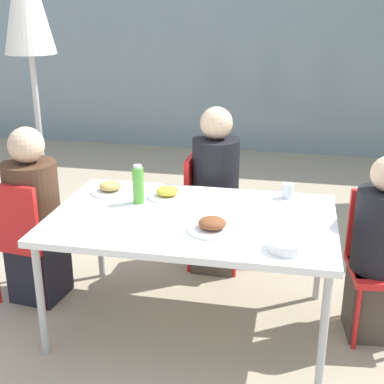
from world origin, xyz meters
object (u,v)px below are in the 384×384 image
Objects in this scene: chair_left at (22,232)px; chair_right at (383,253)px; person_far at (215,195)px; closed_umbrella at (27,10)px; drinking_cup at (288,191)px; person_right at (378,254)px; bottle at (138,185)px; person_left at (34,220)px; chair_far at (206,202)px; salad_bowl at (287,245)px.

chair_right is at bearing 10.43° from chair_left.
closed_umbrella reaches higher than person_far.
chair_left reaches higher than drinking_cup.
drinking_cup is at bearing -34.83° from person_right.
bottle is 0.95m from drinking_cup.
drinking_cup is at bearing 16.55° from bottle.
person_right is 4.59× the size of bottle.
closed_umbrella reaches higher than chair_left.
person_left is 0.77m from bottle.
chair_right is at bearing 2.24° from bottle.
chair_far is at bearing -37.84° from person_right.
person_left is 1.37× the size of chair_far.
chair_left is at bearing -56.85° from person_far.
drinking_cup is (-0.54, 0.30, 0.25)m from person_right.
person_left is 2.16m from person_right.
chair_right is (2.20, 0.08, -0.06)m from person_left.
chair_left is 1.74m from drinking_cup.
bottle reaches higher than chair_right.
person_right is at bearing -1.07° from bottle.
person_left is 1.72m from salad_bowl.
bottle is 2.58× the size of drinking_cup.
chair_left is at bearing -73.45° from closed_umbrella.
person_right is at bearing 58.07° from chair_right.
bottle is at bearing -36.35° from closed_umbrella.
person_right is 1.25m from person_far.
person_left reaches higher than person_right.
salad_bowl is at bearing 29.39° from chair_far.
drinking_cup is at bearing 16.72° from person_left.
person_far is at bearing -37.71° from person_right.
person_far is (-1.11, 0.57, 0.08)m from chair_right.
person_far reaches higher than person_left.
salad_bowl is (-0.52, -0.46, 0.23)m from person_right.
closed_umbrella is at bearing 118.37° from person_left.
person_left reaches higher than salad_bowl.
person_right reaches higher than chair_left.
person_far is at bearing 58.33° from bottle.
chair_left is 1.00× the size of chair_right.
bottle is (-1.49, -0.06, 0.35)m from chair_right.
person_far is 1.25m from salad_bowl.
bottle is at bearing 13.64° from chair_left.
person_left reaches higher than bottle.
bottle is 1.24× the size of salad_bowl.
drinking_cup is 0.76m from salad_bowl.
chair_left is at bearing 167.08° from salad_bowl.
chair_left is 1.36m from person_far.
person_far is at bearing 58.07° from chair_far.
person_far is (1.16, 0.72, 0.08)m from chair_left.
closed_umbrella reaches higher than chair_right.
chair_far is at bearing -33.80° from chair_right.
closed_umbrella reaches higher than bottle.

